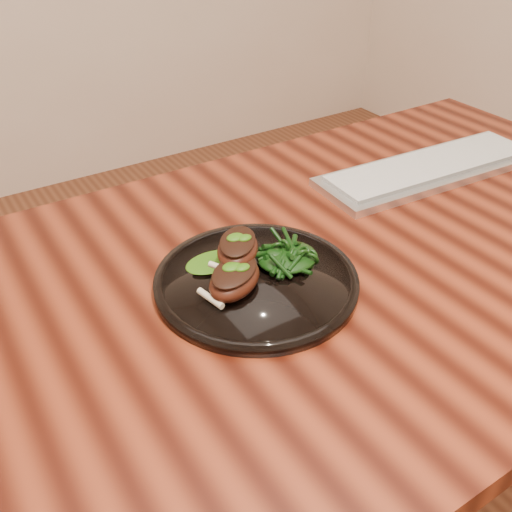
# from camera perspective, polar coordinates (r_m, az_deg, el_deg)

# --- Properties ---
(desk) EXTENTS (1.60, 0.80, 0.75)m
(desk) POSITION_cam_1_polar(r_m,az_deg,el_deg) (0.91, 2.95, -5.76)
(desk) COLOR #320D06
(desk) RESTS_ON ground
(plate) EXTENTS (0.29, 0.29, 0.02)m
(plate) POSITION_cam_1_polar(r_m,az_deg,el_deg) (0.82, 0.03, -2.50)
(plate) COLOR black
(plate) RESTS_ON desk
(lamb_chop_front) EXTENTS (0.11, 0.10, 0.04)m
(lamb_chop_front) POSITION_cam_1_polar(r_m,az_deg,el_deg) (0.78, -2.19, -2.23)
(lamb_chop_front) COLOR #3F170C
(lamb_chop_front) RESTS_ON plate
(lamb_chop_back) EXTENTS (0.10, 0.11, 0.04)m
(lamb_chop_back) POSITION_cam_1_polar(r_m,az_deg,el_deg) (0.81, -1.86, 0.81)
(lamb_chop_back) COLOR #3F170C
(lamb_chop_back) RESTS_ON plate
(herb_smear) EXTENTS (0.08, 0.06, 0.01)m
(herb_smear) POSITION_cam_1_polar(r_m,az_deg,el_deg) (0.84, -4.38, -0.60)
(herb_smear) COLOR #1D4B08
(herb_smear) RESTS_ON plate
(greens_heap) EXTENTS (0.09, 0.09, 0.03)m
(greens_heap) POSITION_cam_1_polar(r_m,az_deg,el_deg) (0.84, 3.16, 0.22)
(greens_heap) COLOR black
(greens_heap) RESTS_ON plate
(keyboard) EXTENTS (0.48, 0.17, 0.02)m
(keyboard) POSITION_cam_1_polar(r_m,az_deg,el_deg) (1.18, 17.07, 8.40)
(keyboard) COLOR silver
(keyboard) RESTS_ON desk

